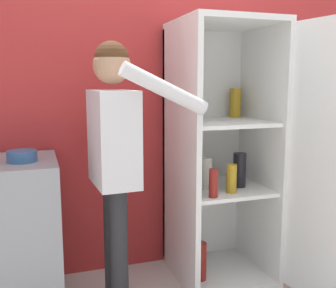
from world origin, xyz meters
TOP-DOWN VIEW (x-y plane):
  - wall_back at (0.00, 0.98)m, footprint 7.00×0.06m
  - refrigerator at (0.26, 0.53)m, footprint 0.78×1.23m
  - person at (-0.58, 0.46)m, footprint 0.60×0.52m
  - counter at (-1.18, 0.64)m, footprint 0.59×0.57m
  - bowl at (-1.08, 0.59)m, footprint 0.16×0.16m

SIDE VIEW (x-z plane):
  - counter at x=-1.18m, z-range 0.00..0.89m
  - refrigerator at x=0.26m, z-range -0.01..1.71m
  - bowl at x=-1.08m, z-range 0.89..0.95m
  - person at x=-0.58m, z-range 0.21..1.76m
  - wall_back at x=0.00m, z-range 0.00..2.55m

